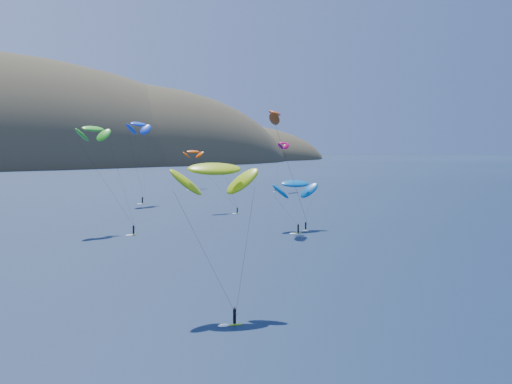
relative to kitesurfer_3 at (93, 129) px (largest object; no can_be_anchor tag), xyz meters
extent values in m
ellipsoid|color=#3D3526|center=(191.26, 432.81, -31.30)|extent=(320.00, 220.00, 156.00)
ellipsoid|color=#3D3526|center=(311.26, 472.81, -26.98)|extent=(240.00, 180.00, 84.00)
cube|color=#A0E719|center=(-17.17, -84.31, -21.90)|extent=(1.49, 0.78, 0.08)
cylinder|color=black|center=(-17.17, -84.31, -21.00)|extent=(0.34, 0.34, 1.53)
sphere|color=#8C6047|center=(-17.17, -84.31, -20.11)|extent=(0.26, 0.26, 0.26)
ellipsoid|color=#B3D610|center=(-14.47, -75.67, -5.72)|extent=(10.74, 7.06, 5.51)
cube|color=#A0E719|center=(3.90, -11.67, -21.90)|extent=(1.60, 0.97, 0.09)
cylinder|color=black|center=(3.90, -11.67, -20.93)|extent=(0.36, 0.36, 1.65)
sphere|color=#8C6047|center=(3.90, -11.67, -19.98)|extent=(0.28, 0.28, 0.28)
ellipsoid|color=green|center=(-0.01, 0.03, 0.05)|extent=(9.82, 7.09, 4.98)
cube|color=#A0E719|center=(36.08, 53.39, -21.90)|extent=(1.67, 1.21, 0.09)
cylinder|color=black|center=(36.08, 53.39, -20.86)|extent=(0.39, 0.39, 1.76)
sphere|color=#8C6047|center=(36.08, 53.39, -19.84)|extent=(0.30, 0.30, 0.30)
ellipsoid|color=blue|center=(36.18, 55.80, 2.52)|extent=(11.68, 9.45, 5.92)
cube|color=#A0E719|center=(33.44, -29.06, -21.90)|extent=(1.62, 0.66, 0.09)
cylinder|color=black|center=(33.44, -29.06, -20.91)|extent=(0.37, 0.37, 1.68)
sphere|color=#8C6047|center=(33.44, -29.06, -19.94)|extent=(0.28, 0.28, 0.28)
ellipsoid|color=#045FAD|center=(37.61, -22.34, -11.94)|extent=(11.04, 6.25, 5.85)
cube|color=#A0E719|center=(44.60, 12.38, -21.91)|extent=(1.32, 0.52, 0.07)
cylinder|color=black|center=(44.60, 12.38, -21.10)|extent=(0.30, 0.30, 1.37)
sphere|color=#8C6047|center=(44.60, 12.38, -20.30)|extent=(0.23, 0.23, 0.23)
ellipsoid|color=#60157E|center=(41.97, 19.86, -9.42)|extent=(6.43, 3.55, 3.43)
cube|color=#A0E719|center=(99.41, 71.74, -21.91)|extent=(1.32, 0.98, 0.07)
cylinder|color=black|center=(99.41, 71.74, -21.09)|extent=(0.31, 0.31, 1.40)
sphere|color=#8C6047|center=(99.41, 71.74, -20.27)|extent=(0.23, 0.23, 0.23)
ellipsoid|color=#DF0058|center=(104.57, 73.75, -3.56)|extent=(8.40, 6.88, 4.26)
cube|color=#A0E719|center=(37.74, -26.09, -21.90)|extent=(1.20, 1.41, 0.08)
cylinder|color=black|center=(37.74, -26.09, -20.99)|extent=(0.34, 0.34, 1.55)
sphere|color=#8C6047|center=(37.74, -26.09, -20.09)|extent=(0.26, 0.26, 0.26)
ellipsoid|color=#C44510|center=(33.80, -19.90, 3.50)|extent=(8.15, 9.07, 4.69)
cube|color=#A0E719|center=(77.33, 98.23, -21.91)|extent=(1.35, 0.53, 0.07)
cylinder|color=black|center=(77.33, 98.23, -21.08)|extent=(0.31, 0.31, 1.40)
sphere|color=#8C6047|center=(77.33, 98.23, -20.27)|extent=(0.24, 0.24, 0.24)
ellipsoid|color=#F94D00|center=(84.22, 108.30, -7.12)|extent=(8.95, 4.95, 4.76)
camera|label=1|loc=(-56.72, -147.14, -2.36)|focal=50.00mm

